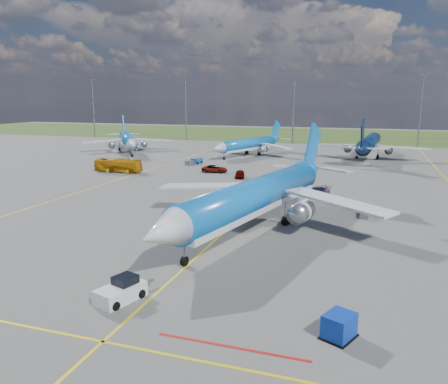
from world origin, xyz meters
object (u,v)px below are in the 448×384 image
(bg_jet_nw, at_px, (128,152))
(uld_container, at_px, (339,326))
(pushback_tug, at_px, (121,291))
(apron_bus, at_px, (118,165))
(service_car_b, at_px, (215,169))
(baggage_tug_w, at_px, (366,212))
(bg_jet_n, at_px, (368,157))
(service_car_c, at_px, (317,192))
(main_airliner, at_px, (256,227))
(baggage_tug_c, at_px, (194,162))
(service_car_a, at_px, (240,174))
(bg_jet_nnw, at_px, (248,155))

(bg_jet_nw, relative_size, uld_container, 18.40)
(pushback_tug, bearing_deg, apron_bus, 139.66)
(service_car_b, bearing_deg, baggage_tug_w, -136.43)
(bg_jet_n, bearing_deg, service_car_c, 86.85)
(service_car_c, bearing_deg, baggage_tug_w, -17.86)
(main_airliner, bearing_deg, baggage_tug_c, 132.90)
(bg_jet_nw, bearing_deg, baggage_tug_c, -66.31)
(main_airliner, bearing_deg, uld_container, -50.58)
(bg_jet_n, distance_m, uld_container, 94.09)
(bg_jet_n, bearing_deg, baggage_tug_c, 38.01)
(bg_jet_nw, distance_m, baggage_tug_c, 32.50)
(service_car_a, height_order, service_car_b, service_car_a)
(bg_jet_nnw, relative_size, service_car_a, 7.59)
(apron_bus, relative_size, service_car_b, 1.89)
(bg_jet_nnw, distance_m, main_airliner, 68.57)
(bg_jet_nnw, bearing_deg, apron_bus, -99.30)
(uld_container, bearing_deg, service_car_c, 122.44)
(service_car_c, bearing_deg, main_airliner, -69.61)
(service_car_b, bearing_deg, service_car_a, -129.74)
(bg_jet_nnw, distance_m, pushback_tug, 89.19)
(service_car_b, relative_size, baggage_tug_c, 0.96)
(apron_bus, xyz_separation_m, baggage_tug_w, (50.27, -20.01, -0.96))
(bg_jet_nnw, height_order, pushback_tug, bg_jet_nnw)
(bg_jet_n, height_order, main_airliner, main_airliner)
(bg_jet_nw, relative_size, bg_jet_nnw, 1.11)
(bg_jet_nnw, distance_m, baggage_tug_c, 21.33)
(pushback_tug, relative_size, service_car_b, 1.02)
(bg_jet_nw, xyz_separation_m, service_car_c, (59.63, -42.98, 0.72))
(baggage_tug_c, bearing_deg, uld_container, -48.53)
(service_car_a, bearing_deg, baggage_tug_w, -56.48)
(bg_jet_nnw, bearing_deg, service_car_a, -59.04)
(uld_container, distance_m, baggage_tug_w, 32.69)
(bg_jet_nnw, height_order, baggage_tug_w, bg_jet_nnw)
(service_car_b, xyz_separation_m, baggage_tug_c, (-8.64, 9.83, -0.18))
(main_airliner, xyz_separation_m, service_car_c, (5.01, 19.99, 0.72))
(main_airliner, xyz_separation_m, service_car_b, (-18.18, 36.30, 0.75))
(bg_jet_n, relative_size, pushback_tug, 7.48)
(baggage_tug_w, bearing_deg, bg_jet_nnw, 124.71)
(bg_jet_nnw, relative_size, baggage_tug_w, 7.49)
(bg_jet_nw, relative_size, bg_jet_n, 0.91)
(service_car_b, relative_size, service_car_c, 1.09)
(bg_jet_n, bearing_deg, service_car_b, 54.10)
(service_car_b, height_order, baggage_tug_w, service_car_b)
(service_car_a, bearing_deg, apron_bus, 168.85)
(service_car_c, bearing_deg, apron_bus, -159.00)
(main_airliner, height_order, uld_container, main_airliner)
(bg_jet_nw, xyz_separation_m, bg_jet_nnw, (35.72, 2.94, 0.00))
(apron_bus, distance_m, service_car_c, 43.92)
(service_car_a, xyz_separation_m, service_car_c, (16.33, -11.74, -0.04))
(pushback_tug, height_order, service_car_c, pushback_tug)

